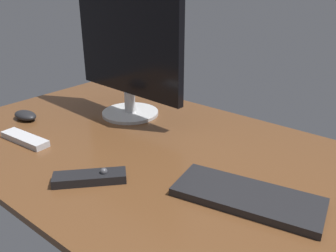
{
  "coord_description": "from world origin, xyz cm",
  "views": [
    {
      "loc": [
        66.71,
        -71.97,
        51.36
      ],
      "look_at": [
        2.21,
        5.99,
        8.0
      ],
      "focal_mm": 38.86,
      "sensor_mm": 36.0,
      "label": 1
    }
  ],
  "objects_px": {
    "computer_mouse": "(25,115)",
    "tv_remote": "(25,139)",
    "monitor": "(127,47)",
    "media_remote": "(90,177)",
    "keyboard": "(247,197)"
  },
  "relations": [
    {
      "from": "keyboard",
      "to": "tv_remote",
      "type": "relative_size",
      "value": 1.87
    },
    {
      "from": "media_remote",
      "to": "computer_mouse",
      "type": "bearing_deg",
      "value": 118.38
    },
    {
      "from": "keyboard",
      "to": "tv_remote",
      "type": "height_order",
      "value": "same"
    },
    {
      "from": "monitor",
      "to": "computer_mouse",
      "type": "height_order",
      "value": "monitor"
    },
    {
      "from": "monitor",
      "to": "computer_mouse",
      "type": "distance_m",
      "value": 0.44
    },
    {
      "from": "computer_mouse",
      "to": "tv_remote",
      "type": "relative_size",
      "value": 0.55
    },
    {
      "from": "monitor",
      "to": "tv_remote",
      "type": "height_order",
      "value": "monitor"
    },
    {
      "from": "computer_mouse",
      "to": "monitor",
      "type": "bearing_deg",
      "value": 44.18
    },
    {
      "from": "media_remote",
      "to": "tv_remote",
      "type": "distance_m",
      "value": 0.34
    },
    {
      "from": "tv_remote",
      "to": "computer_mouse",
      "type": "bearing_deg",
      "value": 144.38
    },
    {
      "from": "media_remote",
      "to": "tv_remote",
      "type": "height_order",
      "value": "media_remote"
    },
    {
      "from": "computer_mouse",
      "to": "media_remote",
      "type": "height_order",
      "value": "media_remote"
    },
    {
      "from": "computer_mouse",
      "to": "media_remote",
      "type": "bearing_deg",
      "value": -16.62
    },
    {
      "from": "computer_mouse",
      "to": "tv_remote",
      "type": "xyz_separation_m",
      "value": [
        0.17,
        -0.1,
        -0.01
      ]
    },
    {
      "from": "monitor",
      "to": "tv_remote",
      "type": "bearing_deg",
      "value": -99.73
    }
  ]
}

